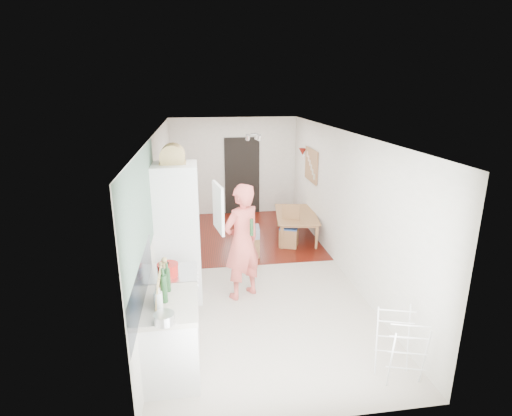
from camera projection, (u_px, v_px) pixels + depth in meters
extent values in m
cube|color=beige|center=(253.00, 270.00, 7.31)|extent=(3.20, 7.00, 0.01)
cube|color=#611408|center=(242.00, 234.00, 9.06)|extent=(3.20, 3.30, 0.01)
cube|color=gray|center=(142.00, 209.00, 4.65)|extent=(0.02, 3.00, 1.30)
cube|color=black|center=(142.00, 285.00, 4.34)|extent=(0.02, 1.90, 0.50)
cube|color=black|center=(242.00, 176.00, 10.34)|extent=(0.90, 0.04, 2.00)
cube|color=white|center=(172.00, 340.00, 4.59)|extent=(0.60, 0.90, 0.86)
cube|color=beige|center=(170.00, 304.00, 4.45)|extent=(0.62, 0.92, 0.06)
cube|color=white|center=(175.00, 305.00, 5.29)|extent=(0.60, 0.60, 0.88)
cube|color=silver|center=(173.00, 274.00, 5.16)|extent=(0.60, 0.60, 0.04)
cube|color=white|center=(178.00, 233.00, 6.08)|extent=(0.66, 0.66, 2.15)
cube|color=white|center=(218.00, 208.00, 5.74)|extent=(0.14, 0.56, 0.70)
cube|color=white|center=(197.00, 203.00, 5.98)|extent=(0.02, 0.52, 0.66)
cube|color=tan|center=(311.00, 165.00, 8.88)|extent=(0.03, 0.90, 0.70)
cube|color=#98653C|center=(311.00, 165.00, 8.87)|extent=(0.00, 0.94, 0.74)
cone|color=maroon|center=(303.00, 152.00, 9.43)|extent=(0.18, 0.18, 0.16)
imported|color=#D3574E|center=(242.00, 232.00, 6.11)|extent=(0.95, 0.86, 2.18)
imported|color=#98653C|center=(297.00, 227.00, 8.85)|extent=(0.92, 1.42, 0.46)
cube|color=gray|center=(249.00, 232.00, 7.70)|extent=(0.44, 0.44, 0.18)
cylinder|color=red|center=(168.00, 270.00, 5.05)|extent=(0.32, 0.32, 0.16)
cylinder|color=silver|center=(164.00, 318.00, 4.03)|extent=(0.25, 0.25, 0.11)
cylinder|color=#1D4220|center=(252.00, 227.00, 5.91)|extent=(0.06, 0.06, 0.26)
cylinder|color=#1D4220|center=(164.00, 289.00, 4.40)|extent=(0.09, 0.09, 0.33)
cylinder|color=#1D4220|center=(168.00, 280.00, 4.64)|extent=(0.07, 0.07, 0.28)
cylinder|color=silver|center=(158.00, 302.00, 4.23)|extent=(0.10, 0.10, 0.22)
cylinder|color=tan|center=(165.00, 272.00, 4.90)|extent=(0.07, 0.07, 0.24)
cylinder|color=tan|center=(162.00, 273.00, 4.90)|extent=(0.07, 0.07, 0.20)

